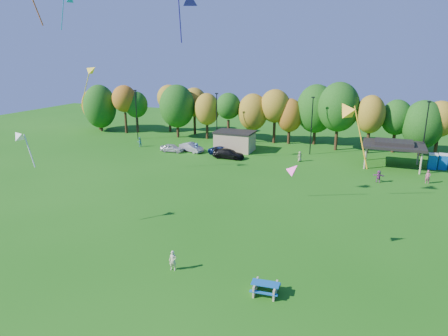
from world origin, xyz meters
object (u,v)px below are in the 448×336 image
at_px(car_a, 172,148).
at_px(car_b, 191,147).
at_px(kite_flyer, 173,261).
at_px(picnic_table, 265,288).
at_px(car_c, 223,151).
at_px(car_d, 228,154).
at_px(porta_potties, 443,161).

xyz_separation_m(car_a, car_b, (2.88, 1.27, 0.06)).
bearing_deg(car_b, car_a, 133.67).
distance_m(kite_flyer, car_a, 37.07).
distance_m(picnic_table, kite_flyer, 7.24).
bearing_deg(kite_flyer, car_c, 95.44).
xyz_separation_m(car_a, car_c, (8.43, 1.05, -0.01)).
bearing_deg(car_d, car_a, 87.57).
relative_size(car_a, car_b, 0.88).
bearing_deg(car_c, kite_flyer, -148.52).
distance_m(kite_flyer, car_b, 36.95).
distance_m(car_a, car_c, 8.49).
height_order(picnic_table, car_b, car_b).
height_order(car_c, car_d, car_d).
bearing_deg(kite_flyer, porta_potties, 49.50).
relative_size(kite_flyer, car_d, 0.31).
height_order(picnic_table, car_c, car_c).
xyz_separation_m(picnic_table, car_c, (-16.55, 34.04, 0.18)).
bearing_deg(car_a, car_b, -68.97).
relative_size(car_b, car_c, 0.94).
bearing_deg(picnic_table, kite_flyer, 171.64).
bearing_deg(car_d, kite_flyer, -166.07).
distance_m(kite_flyer, car_c, 34.86).
bearing_deg(car_c, car_a, 113.06).
bearing_deg(car_b, car_c, -72.55).
height_order(kite_flyer, car_d, kite_flyer).
distance_m(porta_potties, kite_flyer, 43.41).
bearing_deg(car_c, car_b, 103.63).
bearing_deg(kite_flyer, car_a, 108.53).
bearing_deg(car_c, picnic_table, -138.11).
xyz_separation_m(kite_flyer, car_d, (-7.76, 32.06, -0.06)).
relative_size(car_a, car_c, 0.83).
xyz_separation_m(picnic_table, car_d, (-14.98, 32.51, 0.25)).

